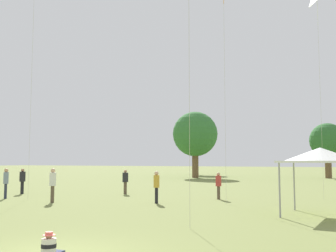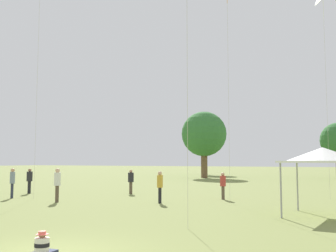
# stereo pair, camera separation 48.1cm
# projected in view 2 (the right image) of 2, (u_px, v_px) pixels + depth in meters

# --- Properties ---
(seated_toddler) EXTENTS (0.45, 0.55, 0.58)m
(seated_toddler) POSITION_uv_depth(u_px,v_px,m) (43.00, 246.00, 9.15)
(seated_toddler) COLOR #282D47
(seated_toddler) RESTS_ON ground
(person_standing_0) EXTENTS (0.31, 0.31, 1.77)m
(person_standing_0) POSITION_uv_depth(u_px,v_px,m) (12.00, 180.00, 23.36)
(person_standing_0) COLOR #282D42
(person_standing_0) RESTS_ON ground
(person_standing_1) EXTENTS (0.42, 0.42, 1.70)m
(person_standing_1) POSITION_uv_depth(u_px,v_px,m) (29.00, 179.00, 26.73)
(person_standing_1) COLOR black
(person_standing_1) RESTS_ON ground
(person_standing_2) EXTENTS (0.47, 0.47, 1.54)m
(person_standing_2) POSITION_uv_depth(u_px,v_px,m) (223.00, 183.00, 22.63)
(person_standing_2) COLOR brown
(person_standing_2) RESTS_ON ground
(person_standing_3) EXTENTS (0.46, 0.46, 1.81)m
(person_standing_3) POSITION_uv_depth(u_px,v_px,m) (57.00, 182.00, 21.11)
(person_standing_3) COLOR brown
(person_standing_3) RESTS_ON ground
(person_standing_6) EXTENTS (0.49, 0.49, 1.63)m
(person_standing_6) POSITION_uv_depth(u_px,v_px,m) (131.00, 180.00, 26.45)
(person_standing_6) COLOR brown
(person_standing_6) RESTS_ON ground
(person_standing_7) EXTENTS (0.37, 0.37, 1.67)m
(person_standing_7) POSITION_uv_depth(u_px,v_px,m) (160.00, 184.00, 20.59)
(person_standing_7) COLOR black
(person_standing_7) RESTS_ON ground
(canopy_tent) EXTENTS (3.26, 3.26, 2.75)m
(canopy_tent) POSITION_uv_depth(u_px,v_px,m) (323.00, 155.00, 15.85)
(canopy_tent) COLOR white
(canopy_tent) RESTS_ON ground
(distant_tree_0) EXTENTS (5.96, 5.96, 8.78)m
(distant_tree_0) POSITION_uv_depth(u_px,v_px,m) (204.00, 134.00, 52.13)
(distant_tree_0) COLOR brown
(distant_tree_0) RESTS_ON ground
(distant_tree_1) EXTENTS (4.85, 4.85, 9.27)m
(distant_tree_1) POSITION_uv_depth(u_px,v_px,m) (204.00, 133.00, 64.59)
(distant_tree_1) COLOR brown
(distant_tree_1) RESTS_ON ground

